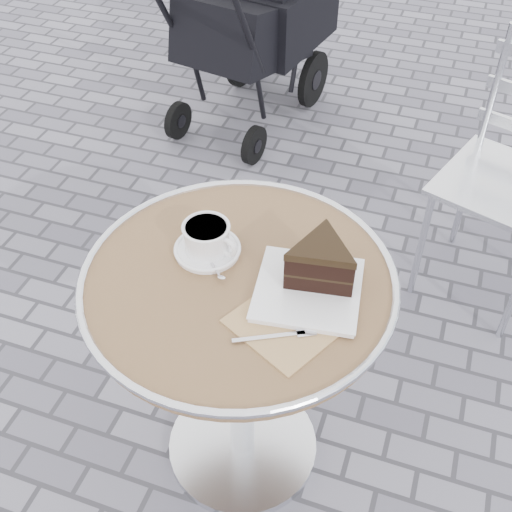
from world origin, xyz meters
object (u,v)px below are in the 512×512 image
(cake_plate_set, at_px, (317,270))
(baby_stroller, at_px, (254,25))
(cafe_table, at_px, (240,326))
(cappuccino_set, at_px, (207,241))

(cake_plate_set, distance_m, baby_stroller, 1.97)
(cafe_table, relative_size, cake_plate_set, 1.98)
(cake_plate_set, bearing_deg, cafe_table, -178.33)
(cappuccino_set, xyz_separation_m, baby_stroller, (-0.51, 1.75, -0.30))
(cake_plate_set, bearing_deg, cappuccino_set, 166.29)
(cake_plate_set, relative_size, baby_stroller, 0.35)
(baby_stroller, bearing_deg, cappuccino_set, -63.23)
(cafe_table, xyz_separation_m, baby_stroller, (-0.60, 1.81, -0.10))
(cafe_table, bearing_deg, baby_stroller, 108.47)
(cafe_table, relative_size, baby_stroller, 0.69)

